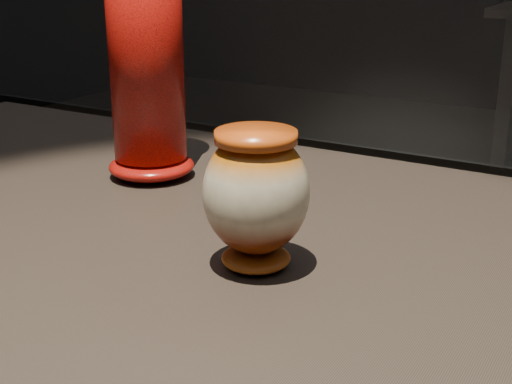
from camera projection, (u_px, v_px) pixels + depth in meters
main_vase at (256, 194)px, 0.76m from camera, size 0.13×0.13×0.15m
tall_vase at (146, 45)px, 1.02m from camera, size 0.16×0.16×0.41m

